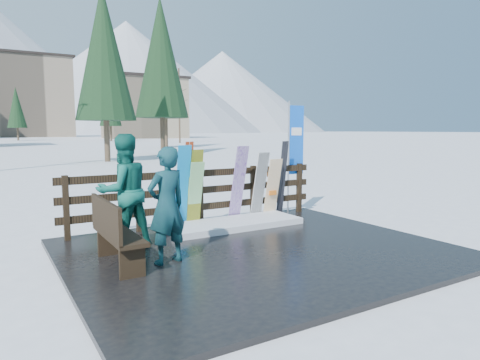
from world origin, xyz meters
TOP-DOWN VIEW (x-y plane):
  - ground at (0.00, 0.00)m, footprint 700.00×700.00m
  - deck at (0.00, 0.00)m, footprint 6.00×5.00m
  - fence at (0.00, 2.20)m, footprint 5.60×0.10m
  - snow_patch at (0.45, 1.60)m, footprint 2.77×1.00m
  - bench at (-2.27, 0.30)m, footprint 0.41×1.50m
  - snowboard_0 at (-0.48, 1.98)m, footprint 0.27×0.32m
  - snowboard_1 at (-0.22, 1.98)m, footprint 0.29×0.33m
  - snowboard_2 at (-0.22, 1.98)m, footprint 0.29×0.25m
  - snowboard_3 at (0.79, 1.98)m, footprint 0.28×0.43m
  - snowboard_4 at (1.32, 1.98)m, footprint 0.27×0.37m
  - snowboard_5 at (1.67, 1.98)m, footprint 0.32×0.31m
  - ski_pair_a at (-0.34, 2.05)m, footprint 0.16×0.23m
  - ski_pair_b at (1.99, 2.05)m, footprint 0.17×0.24m
  - rental_flag at (2.48, 2.25)m, footprint 0.45×0.04m
  - person_front at (-1.56, 0.07)m, footprint 0.70×0.54m
  - person_back at (-1.84, 1.25)m, footprint 1.02×0.85m
  - resort_buildings at (1.03, 115.41)m, footprint 73.00×87.60m
  - trees at (2.33, 48.48)m, footprint 42.34×68.85m

SIDE VIEW (x-z plane):
  - ground at x=0.00m, z-range 0.00..0.00m
  - deck at x=0.00m, z-range 0.00..0.08m
  - snow_patch at x=0.45m, z-range 0.08..0.20m
  - bench at x=-2.27m, z-range 0.11..1.08m
  - snowboard_5 at x=1.67m, z-range 0.08..1.39m
  - snowboard_1 at x=-0.22m, z-range 0.08..1.40m
  - fence at x=0.00m, z-range 0.16..1.31m
  - snowboard_4 at x=1.32m, z-range 0.08..1.54m
  - snowboard_2 at x=-0.22m, z-range 0.08..1.64m
  - snowboard_3 at x=0.79m, z-range 0.08..1.69m
  - snowboard_0 at x=-0.48m, z-range 0.08..1.73m
  - ski_pair_b at x=1.99m, z-range 0.08..1.77m
  - person_front at x=-1.56m, z-range 0.08..1.78m
  - ski_pair_a at x=-0.34m, z-range 0.08..1.79m
  - person_back at x=-1.84m, z-range 0.08..1.96m
  - rental_flag at x=2.48m, z-range 0.39..2.99m
  - trees at x=2.33m, z-range -0.61..12.67m
  - resort_buildings at x=1.03m, z-range -1.49..21.11m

